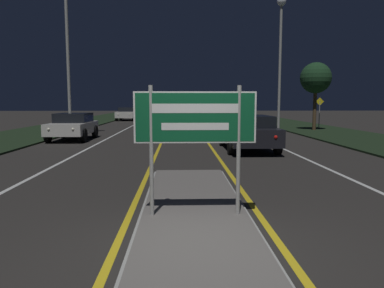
{
  "coord_description": "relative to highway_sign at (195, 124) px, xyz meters",
  "views": [
    {
      "loc": [
        -0.26,
        -4.81,
        2.01
      ],
      "look_at": [
        0.0,
        2.87,
        1.14
      ],
      "focal_mm": 35.0,
      "sensor_mm": 36.0,
      "label": 1
    }
  ],
  "objects": [
    {
      "name": "car_approaching_0",
      "position": [
        -5.88,
        13.75,
        -0.89
      ],
      "size": [
        1.98,
        4.06,
        1.41
      ],
      "color": "silver",
      "rests_on": "ground_plane"
    },
    {
      "name": "verge_left",
      "position": [
        -9.5,
        18.63,
        -1.6
      ],
      "size": [
        5.0,
        100.0,
        0.08
      ],
      "color": "black",
      "rests_on": "ground_plane"
    },
    {
      "name": "streetlight_left_near",
      "position": [
        -6.65,
        15.98,
        4.16
      ],
      "size": [
        0.53,
        0.53,
        8.91
      ],
      "color": "#9E9E99",
      "rests_on": "ground_plane"
    },
    {
      "name": "median_island",
      "position": [
        0.0,
        0.0,
        -1.6
      ],
      "size": [
        1.93,
        8.48,
        0.1
      ],
      "color": "#999993",
      "rests_on": "ground_plane"
    },
    {
      "name": "edge_line_white_right",
      "position": [
        7.2,
        23.63,
        -1.64
      ],
      "size": [
        0.1,
        70.0,
        0.01
      ],
      "color": "silver",
      "rests_on": "ground_plane"
    },
    {
      "name": "car_approaching_1",
      "position": [
        -2.8,
        26.29,
        -0.93
      ],
      "size": [
        2.01,
        4.15,
        1.33
      ],
      "color": "navy",
      "rests_on": "ground_plane"
    },
    {
      "name": "warning_sign",
      "position": [
        10.11,
        21.21,
        -0.21
      ],
      "size": [
        0.6,
        0.06,
        2.25
      ],
      "color": "#9E9E99",
      "rests_on": "verge_right"
    },
    {
      "name": "centre_line_yellow_left",
      "position": [
        -1.15,
        23.63,
        -1.64
      ],
      "size": [
        0.12,
        70.0,
        0.01
      ],
      "color": "gold",
      "rests_on": "ground_plane"
    },
    {
      "name": "roadside_palm_right",
      "position": [
        9.04,
        19.26,
        1.94
      ],
      "size": [
        2.1,
        2.1,
        4.59
      ],
      "color": "#4C3823",
      "rests_on": "verge_right"
    },
    {
      "name": "car_receding_1",
      "position": [
        2.58,
        16.68,
        -0.86
      ],
      "size": [
        1.91,
        4.78,
        1.48
      ],
      "color": "black",
      "rests_on": "ground_plane"
    },
    {
      "name": "ground_plane",
      "position": [
        0.0,
        -1.37,
        -1.64
      ],
      "size": [
        160.0,
        160.0,
        0.0
      ],
      "primitive_type": "plane",
      "color": "#282623"
    },
    {
      "name": "car_approaching_2",
      "position": [
        -5.96,
        34.95,
        -0.89
      ],
      "size": [
        2.02,
        4.63,
        1.41
      ],
      "color": "silver",
      "rests_on": "ground_plane"
    },
    {
      "name": "streetlight_right_near",
      "position": [
        6.61,
        19.47,
        4.61
      ],
      "size": [
        0.61,
        0.61,
        8.99
      ],
      "color": "#9E9E99",
      "rests_on": "ground_plane"
    },
    {
      "name": "lane_line_white_right",
      "position": [
        4.2,
        23.63,
        -1.64
      ],
      "size": [
        0.12,
        70.0,
        0.01
      ],
      "color": "silver",
      "rests_on": "ground_plane"
    },
    {
      "name": "edge_line_white_left",
      "position": [
        -7.2,
        23.63,
        -1.64
      ],
      "size": [
        0.1,
        70.0,
        0.01
      ],
      "color": "silver",
      "rests_on": "ground_plane"
    },
    {
      "name": "car_receding_0",
      "position": [
        2.6,
        9.28,
        -0.87
      ],
      "size": [
        2.02,
        4.73,
        1.45
      ],
      "color": "black",
      "rests_on": "ground_plane"
    },
    {
      "name": "highway_sign",
      "position": [
        0.0,
        0.0,
        0.0
      ],
      "size": [
        2.02,
        0.07,
        2.18
      ],
      "color": "#9E9E99",
      "rests_on": "median_island"
    },
    {
      "name": "centre_line_yellow_right",
      "position": [
        1.15,
        23.63,
        -1.64
      ],
      "size": [
        0.12,
        70.0,
        0.01
      ],
      "color": "gold",
      "rests_on": "ground_plane"
    },
    {
      "name": "verge_right",
      "position": [
        9.5,
        18.63,
        -1.6
      ],
      "size": [
        5.0,
        100.0,
        0.08
      ],
      "color": "black",
      "rests_on": "ground_plane"
    },
    {
      "name": "lane_line_white_left",
      "position": [
        -4.2,
        23.63,
        -1.64
      ],
      "size": [
        0.12,
        70.0,
        0.01
      ],
      "color": "silver",
      "rests_on": "ground_plane"
    }
  ]
}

